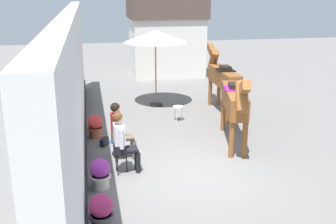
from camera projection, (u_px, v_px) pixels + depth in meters
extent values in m
plane|color=slate|center=(169.00, 128.00, 11.74)|extent=(40.00, 40.00, 0.00)
cube|color=white|center=(74.00, 87.00, 9.37)|extent=(0.30, 14.00, 3.40)
cube|color=black|center=(79.00, 148.00, 9.81)|extent=(0.34, 14.00, 0.36)
cube|color=silver|center=(166.00, 47.00, 18.83)|extent=(3.20, 2.40, 2.60)
cube|color=brown|center=(166.00, 8.00, 18.32)|extent=(3.40, 2.60, 0.90)
cylinder|color=black|center=(120.00, 153.00, 8.76)|extent=(0.34, 0.34, 0.03)
cylinder|color=black|center=(127.00, 163.00, 8.86)|extent=(0.02, 0.02, 0.45)
cylinder|color=black|center=(116.00, 161.00, 8.92)|extent=(0.02, 0.02, 0.45)
cylinder|color=black|center=(118.00, 166.00, 8.70)|extent=(0.02, 0.02, 0.45)
cube|color=black|center=(120.00, 148.00, 8.73)|extent=(0.26, 0.33, 0.20)
cube|color=silver|center=(119.00, 134.00, 8.63)|extent=(0.24, 0.35, 0.44)
sphere|color=tan|center=(119.00, 119.00, 8.53)|extent=(0.20, 0.20, 0.20)
sphere|color=#593319|center=(118.00, 117.00, 8.52)|extent=(0.22, 0.22, 0.22)
cylinder|color=black|center=(128.00, 148.00, 8.86)|extent=(0.39, 0.15, 0.13)
cylinder|color=black|center=(137.00, 160.00, 8.99)|extent=(0.11, 0.11, 0.46)
cylinder|color=black|center=(129.00, 151.00, 8.71)|extent=(0.39, 0.15, 0.13)
cylinder|color=black|center=(138.00, 163.00, 8.85)|extent=(0.11, 0.11, 0.46)
cylinder|color=silver|center=(119.00, 133.00, 8.84)|extent=(0.09, 0.09, 0.42)
cylinder|color=silver|center=(122.00, 140.00, 8.47)|extent=(0.09, 0.09, 0.42)
cylinder|color=#194C99|center=(117.00, 141.00, 9.47)|extent=(0.34, 0.34, 0.03)
cylinder|color=black|center=(123.00, 150.00, 9.58)|extent=(0.02, 0.02, 0.45)
cylinder|color=black|center=(114.00, 149.00, 9.63)|extent=(0.02, 0.02, 0.45)
cylinder|color=black|center=(116.00, 153.00, 9.41)|extent=(0.02, 0.02, 0.45)
cube|color=brown|center=(117.00, 136.00, 9.44)|extent=(0.27, 0.34, 0.20)
cube|color=maroon|center=(117.00, 123.00, 9.34)|extent=(0.25, 0.36, 0.44)
sphere|color=tan|center=(116.00, 109.00, 9.24)|extent=(0.20, 0.20, 0.20)
sphere|color=black|center=(115.00, 107.00, 9.23)|extent=(0.22, 0.22, 0.22)
cylinder|color=brown|center=(124.00, 136.00, 9.58)|extent=(0.39, 0.17, 0.13)
cylinder|color=brown|center=(133.00, 147.00, 9.72)|extent=(0.11, 0.11, 0.46)
cylinder|color=brown|center=(126.00, 139.00, 9.43)|extent=(0.39, 0.17, 0.13)
cylinder|color=brown|center=(134.00, 150.00, 9.57)|extent=(0.11, 0.11, 0.46)
cylinder|color=maroon|center=(116.00, 123.00, 9.55)|extent=(0.09, 0.09, 0.42)
cylinder|color=maroon|center=(119.00, 128.00, 9.18)|extent=(0.09, 0.09, 0.42)
cube|color=brown|center=(234.00, 100.00, 10.33)|extent=(0.92, 2.24, 0.52)
cylinder|color=brown|center=(245.00, 140.00, 9.59)|extent=(0.13, 0.13, 0.90)
cylinder|color=brown|center=(232.00, 139.00, 9.60)|extent=(0.13, 0.13, 0.90)
cylinder|color=brown|center=(234.00, 115.00, 11.45)|extent=(0.13, 0.13, 0.90)
cylinder|color=brown|center=(223.00, 115.00, 11.46)|extent=(0.13, 0.13, 0.90)
cylinder|color=brown|center=(242.00, 97.00, 9.06)|extent=(0.41, 0.68, 0.73)
cube|color=brown|center=(245.00, 87.00, 8.65)|extent=(0.29, 0.55, 0.40)
cube|color=black|center=(242.00, 91.00, 9.04)|extent=(0.18, 0.62, 0.48)
cylinder|color=black|center=(229.00, 99.00, 11.50)|extent=(0.12, 0.12, 0.65)
cube|color=#8C1E8C|center=(234.00, 88.00, 10.34)|extent=(0.62, 0.70, 0.03)
cube|color=black|center=(234.00, 86.00, 10.32)|extent=(0.37, 0.49, 0.12)
cube|color=brown|center=(224.00, 78.00, 12.88)|extent=(0.48, 2.21, 0.52)
cylinder|color=brown|center=(210.00, 92.00, 13.98)|extent=(0.13, 0.13, 0.90)
cylinder|color=brown|center=(219.00, 92.00, 14.03)|extent=(0.13, 0.13, 0.90)
cylinder|color=brown|center=(228.00, 108.00, 12.15)|extent=(0.13, 0.13, 0.90)
cylinder|color=brown|center=(238.00, 107.00, 12.20)|extent=(0.13, 0.13, 0.90)
cylinder|color=brown|center=(214.00, 59.00, 13.89)|extent=(0.29, 0.64, 0.73)
cube|color=brown|center=(211.00, 49.00, 14.13)|extent=(0.19, 0.53, 0.40)
cube|color=black|center=(214.00, 55.00, 13.84)|extent=(0.05, 0.63, 0.48)
cylinder|color=black|center=(236.00, 95.00, 11.88)|extent=(0.10, 0.10, 0.65)
cube|color=black|center=(225.00, 70.00, 12.70)|extent=(0.51, 0.61, 0.03)
cube|color=black|center=(225.00, 68.00, 12.68)|extent=(0.29, 0.45, 0.12)
cylinder|color=#4C4C51|center=(102.00, 222.00, 6.76)|extent=(0.34, 0.34, 0.28)
cylinder|color=#4C4C51|center=(102.00, 215.00, 6.73)|extent=(0.43, 0.43, 0.04)
sphere|color=#B22D66|center=(101.00, 206.00, 6.68)|extent=(0.40, 0.40, 0.40)
cylinder|color=beige|center=(101.00, 182.00, 8.17)|extent=(0.34, 0.34, 0.28)
cylinder|color=beige|center=(100.00, 176.00, 8.14)|extent=(0.43, 0.43, 0.04)
sphere|color=purple|center=(100.00, 168.00, 8.09)|extent=(0.40, 0.40, 0.40)
cylinder|color=#A85638|center=(96.00, 133.00, 10.98)|extent=(0.34, 0.34, 0.28)
cylinder|color=#A85638|center=(95.00, 128.00, 10.94)|extent=(0.43, 0.43, 0.04)
sphere|color=red|center=(95.00, 122.00, 10.89)|extent=(0.40, 0.40, 0.40)
cylinder|color=black|center=(156.00, 105.00, 14.01)|extent=(0.44, 0.44, 0.06)
cylinder|color=olive|center=(156.00, 74.00, 13.70)|extent=(0.04, 0.04, 2.20)
cone|color=beige|center=(155.00, 36.00, 13.33)|extent=(2.10, 2.10, 0.40)
cylinder|color=white|center=(178.00, 107.00, 12.29)|extent=(0.32, 0.32, 0.03)
cylinder|color=silver|center=(182.00, 114.00, 12.38)|extent=(0.02, 0.02, 0.43)
cylinder|color=silver|center=(175.00, 113.00, 12.45)|extent=(0.02, 0.02, 0.43)
cylinder|color=silver|center=(177.00, 115.00, 12.24)|extent=(0.02, 0.02, 0.43)
cube|color=black|center=(104.00, 142.00, 10.41)|extent=(0.25, 0.30, 0.20)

